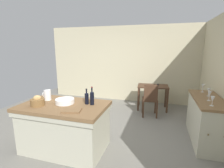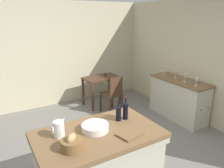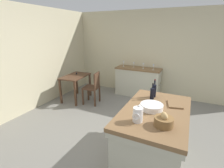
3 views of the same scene
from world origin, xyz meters
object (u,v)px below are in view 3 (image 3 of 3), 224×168
wine_bottle_amber (152,93)px  wine_glass_right (124,63)px  island_table (154,133)px  wine_glass_left (143,65)px  wine_bottle_dark (154,90)px  cutting_board (175,104)px  wine_glass_far_left (153,66)px  side_cabinet (138,82)px  writing_desk (76,80)px  pitcher (138,114)px  wash_bowl (152,107)px  wooden_chair (93,87)px  bread_basket (164,121)px  wine_glass_middle (134,64)px

wine_bottle_amber → wine_glass_right: bearing=32.9°
island_table → wine_glass_left: 2.73m
wine_bottle_dark → wine_bottle_amber: wine_bottle_dark is taller
island_table → cutting_board: bearing=-38.7°
island_table → wine_bottle_dark: (0.49, 0.14, 0.53)m
wine_bottle_amber → wine_glass_far_left: wine_bottle_amber is taller
side_cabinet → wine_bottle_dark: size_ratio=4.28×
writing_desk → wine_bottle_dark: size_ratio=2.89×
pitcher → wash_bowl: pitcher is taller
wash_bowl → wine_bottle_amber: size_ratio=1.21×
pitcher → cutting_board: pitcher is taller
wooden_chair → cutting_board: wooden_chair is taller
side_cabinet → wine_bottle_amber: size_ratio=4.98×
wine_glass_far_left → wine_glass_left: 0.31m
island_table → writing_desk: size_ratio=1.63×
island_table → wine_bottle_dark: wine_bottle_dark is taller
bread_basket → wine_glass_right: bearing=30.2°
side_cabinet → wine_glass_right: bearing=90.6°
cutting_board → wine_glass_right: size_ratio=1.58×
bread_basket → wine_glass_right: wine_glass_right is taller
wooden_chair → wine_bottle_dark: (-0.90, -1.85, 0.50)m
wine_bottle_dark → wooden_chair: bearing=64.1°
wine_glass_far_left → wine_glass_middle: (0.09, 0.63, -0.01)m
bread_basket → cutting_board: bearing=-5.4°
wine_glass_right → wine_glass_far_left: bearing=-93.2°
wine_bottle_amber → wine_glass_middle: size_ratio=1.76×
wooden_chair → wine_glass_middle: size_ratio=5.72×
pitcher → wash_bowl: 0.44m
wine_glass_middle → wine_glass_right: (-0.04, 0.33, 0.02)m
wine_glass_far_left → wine_glass_right: (0.05, 0.96, 0.01)m
pitcher → wine_glass_right: bearing=25.1°
writing_desk → bread_basket: bearing=-123.3°
wine_glass_middle → writing_desk: bearing=129.7°
cutting_board → wine_bottle_amber: bearing=77.9°
writing_desk → wine_glass_far_left: wine_glass_far_left is taller
wine_glass_far_left → wine_bottle_dark: bearing=-167.4°
pitcher → bread_basket: size_ratio=1.01×
wooden_chair → bread_basket: bearing=-129.7°
writing_desk → wine_bottle_dark: 2.67m
wine_bottle_dark → pitcher: bearing=179.4°
side_cabinet → wine_bottle_amber: (-2.17, -0.91, 0.53)m
writing_desk → bread_basket: size_ratio=3.97×
island_table → side_cabinet: bearing=22.4°
bread_basket → cutting_board: (0.70, -0.07, -0.06)m
bread_basket → wine_glass_middle: same height
island_table → cutting_board: 0.57m
wooden_chair → bread_basket: (-1.80, -2.17, 0.44)m
wine_glass_right → wooden_chair: bearing=158.8°
bread_basket → wine_glass_right: size_ratio=1.29×
writing_desk → wine_glass_right: bearing=-43.6°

